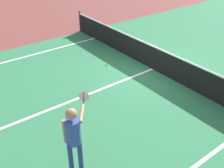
# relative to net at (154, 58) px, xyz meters

# --- Properties ---
(ground_plane) EXTENTS (60.00, 60.00, 0.00)m
(ground_plane) POSITION_rel_net_xyz_m (0.00, 0.00, -0.49)
(ground_plane) COLOR brown
(court_surface_inbounds) EXTENTS (10.62, 24.40, 0.00)m
(court_surface_inbounds) POSITION_rel_net_xyz_m (0.00, 0.00, -0.49)
(court_surface_inbounds) COLOR #2D7247
(court_surface_inbounds) RESTS_ON ground_plane
(line_center_service) EXTENTS (0.10, 6.40, 0.01)m
(line_center_service) POSITION_rel_net_xyz_m (0.00, -3.20, -0.49)
(line_center_service) COLOR white
(line_center_service) RESTS_ON ground_plane
(net) EXTENTS (10.99, 0.09, 1.07)m
(net) POSITION_rel_net_xyz_m (0.00, 0.00, 0.00)
(net) COLOR #33383D
(net) RESTS_ON ground_plane
(player_near) EXTENTS (0.93, 0.97, 1.75)m
(player_near) POSITION_rel_net_xyz_m (2.50, -4.91, 0.61)
(player_near) COLOR navy
(player_near) RESTS_ON ground_plane
(tennis_ball_near_net) EXTENTS (0.07, 0.07, 0.07)m
(tennis_ball_near_net) POSITION_rel_net_xyz_m (-1.35, -1.25, -0.46)
(tennis_ball_near_net) COLOR #CCE033
(tennis_ball_near_net) RESTS_ON ground_plane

